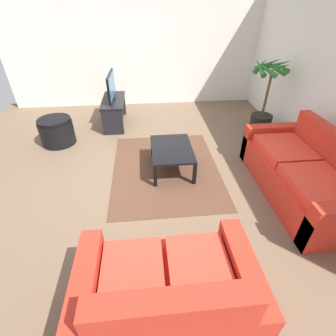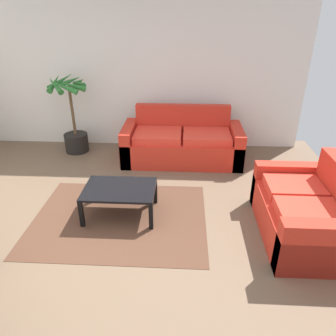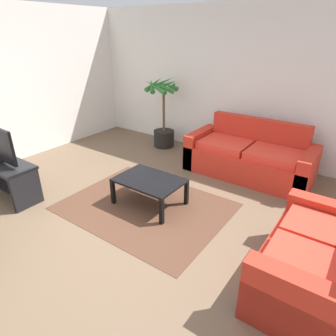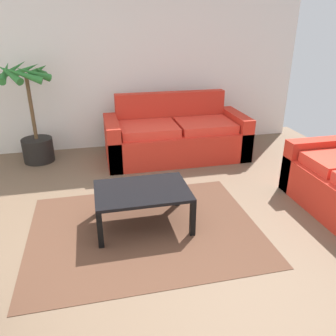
# 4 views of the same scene
# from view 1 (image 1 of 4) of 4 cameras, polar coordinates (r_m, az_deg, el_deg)

# --- Properties ---
(ground_plane) EXTENTS (6.60, 6.60, 0.00)m
(ground_plane) POSITION_cam_1_polar(r_m,az_deg,el_deg) (4.07, -7.13, -0.10)
(ground_plane) COLOR brown
(wall_left) EXTENTS (0.06, 6.00, 2.70)m
(wall_left) POSITION_cam_1_polar(r_m,az_deg,el_deg) (6.41, -8.04, 26.04)
(wall_left) COLOR silver
(wall_left) RESTS_ON ground
(couch_main) EXTENTS (2.03, 0.90, 0.90)m
(couch_main) POSITION_cam_1_polar(r_m,az_deg,el_deg) (3.86, 28.61, -1.47)
(couch_main) COLOR red
(couch_main) RESTS_ON ground
(couch_loveseat) EXTENTS (0.90, 1.45, 0.90)m
(couch_loveseat) POSITION_cam_1_polar(r_m,az_deg,el_deg) (2.30, -0.15, -27.34)
(couch_loveseat) COLOR red
(couch_loveseat) RESTS_ON ground
(tv_stand) EXTENTS (1.10, 0.45, 0.55)m
(tv_stand) POSITION_cam_1_polar(r_m,az_deg,el_deg) (5.53, -12.41, 13.38)
(tv_stand) COLOR black
(tv_stand) RESTS_ON ground
(tv) EXTENTS (0.87, 0.10, 0.53)m
(tv) POSITION_cam_1_polar(r_m,az_deg,el_deg) (5.38, -13.03, 18.05)
(tv) COLOR black
(tv) RESTS_ON tv_stand
(coffee_table) EXTENTS (0.90, 0.63, 0.39)m
(coffee_table) POSITION_cam_1_polar(r_m,az_deg,el_deg) (3.86, 0.90, 4.06)
(coffee_table) COLOR black
(coffee_table) RESTS_ON ground
(area_rug) EXTENTS (2.20, 1.70, 0.01)m
(area_rug) POSITION_cam_1_polar(r_m,az_deg,el_deg) (4.04, -0.56, -0.10)
(area_rug) COLOR #513323
(area_rug) RESTS_ON ground
(potted_palm) EXTENTS (0.75, 0.77, 1.41)m
(potted_palm) POSITION_cam_1_polar(r_m,az_deg,el_deg) (5.38, 21.40, 13.77)
(potted_palm) COLOR black
(potted_palm) RESTS_ON ground
(ottoman) EXTENTS (0.62, 0.62, 0.49)m
(ottoman) POSITION_cam_1_polar(r_m,az_deg,el_deg) (5.11, -24.38, 7.76)
(ottoman) COLOR black
(ottoman) RESTS_ON ground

